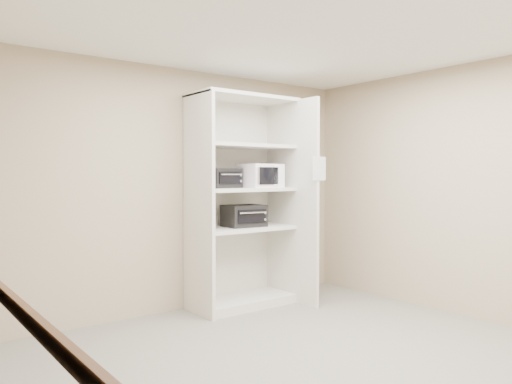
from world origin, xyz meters
TOP-DOWN VIEW (x-y plane):
  - floor at (0.00, 0.00)m, footprint 4.50×4.00m
  - ceiling at (0.00, 0.00)m, footprint 4.50×4.00m
  - wall_back at (0.00, 2.00)m, footprint 4.50×0.02m
  - wall_right at (2.25, 0.00)m, footprint 0.02×4.00m
  - shelving_unit at (0.67, 1.70)m, footprint 1.24×0.92m
  - microwave at (0.84, 1.65)m, footprint 0.48×0.38m
  - toaster_oven_upper at (0.36, 1.76)m, footprint 0.42×0.34m
  - toaster_oven_lower at (0.64, 1.70)m, footprint 0.47×0.37m
  - paper_sign at (1.23, 1.07)m, footprint 0.21×0.02m

SIDE VIEW (x-z plane):
  - floor at x=0.00m, z-range -0.01..0.01m
  - toaster_oven_lower at x=0.64m, z-range 0.92..1.17m
  - shelving_unit at x=0.67m, z-range -0.08..2.34m
  - wall_back at x=0.00m, z-range 0.00..2.70m
  - wall_right at x=2.25m, z-range 0.00..2.70m
  - toaster_oven_upper at x=0.36m, z-range 1.37..1.59m
  - microwave at x=0.84m, z-range 1.37..1.65m
  - paper_sign at x=1.23m, z-range 1.46..1.72m
  - ceiling at x=0.00m, z-range 2.70..2.71m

